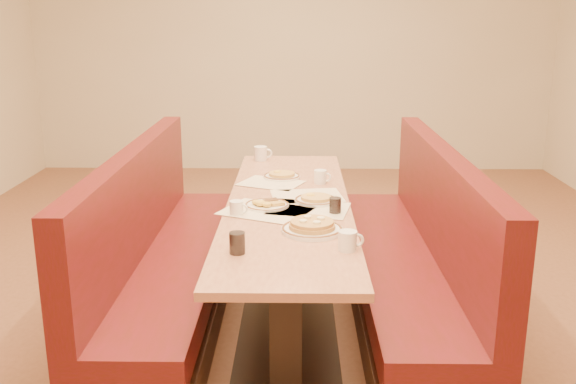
{
  "coord_description": "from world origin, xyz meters",
  "views": [
    {
      "loc": [
        0.05,
        -3.53,
        1.79
      ],
      "look_at": [
        0.0,
        -0.14,
        0.85
      ],
      "focal_mm": 40.0,
      "sensor_mm": 36.0,
      "label": 1
    }
  ],
  "objects_px": {
    "booth_left": "(165,265)",
    "pancake_plate": "(312,227)",
    "booth_right": "(413,266)",
    "eggs_plate": "(267,205)",
    "coffee_mug_c": "(321,177)",
    "coffee_mug_a": "(348,240)",
    "coffee_mug_b": "(237,208)",
    "coffee_mug_d": "(261,153)",
    "soda_tumbler_near": "(237,243)",
    "soda_tumbler_mid": "(335,206)",
    "diner_table": "(288,263)"
  },
  "relations": [
    {
      "from": "booth_left",
      "to": "eggs_plate",
      "type": "height_order",
      "value": "booth_left"
    },
    {
      "from": "booth_right",
      "to": "coffee_mug_b",
      "type": "height_order",
      "value": "booth_right"
    },
    {
      "from": "coffee_mug_a",
      "to": "soda_tumbler_near",
      "type": "relative_size",
      "value": 1.22
    },
    {
      "from": "diner_table",
      "to": "pancake_plate",
      "type": "distance_m",
      "value": 0.67
    },
    {
      "from": "coffee_mug_a",
      "to": "coffee_mug_c",
      "type": "distance_m",
      "value": 1.21
    },
    {
      "from": "diner_table",
      "to": "booth_left",
      "type": "distance_m",
      "value": 0.73
    },
    {
      "from": "coffee_mug_b",
      "to": "coffee_mug_c",
      "type": "bearing_deg",
      "value": 73.32
    },
    {
      "from": "booth_left",
      "to": "coffee_mug_b",
      "type": "relative_size",
      "value": 24.37
    },
    {
      "from": "coffee_mug_b",
      "to": "coffee_mug_d",
      "type": "height_order",
      "value": "coffee_mug_d"
    },
    {
      "from": "pancake_plate",
      "to": "coffee_mug_b",
      "type": "relative_size",
      "value": 2.98
    },
    {
      "from": "diner_table",
      "to": "pancake_plate",
      "type": "height_order",
      "value": "pancake_plate"
    },
    {
      "from": "booth_right",
      "to": "eggs_plate",
      "type": "height_order",
      "value": "booth_right"
    },
    {
      "from": "soda_tumbler_near",
      "to": "soda_tumbler_mid",
      "type": "distance_m",
      "value": 0.77
    },
    {
      "from": "coffee_mug_b",
      "to": "coffee_mug_c",
      "type": "height_order",
      "value": "coffee_mug_c"
    },
    {
      "from": "soda_tumbler_near",
      "to": "booth_left",
      "type": "bearing_deg",
      "value": 122.04
    },
    {
      "from": "diner_table",
      "to": "pancake_plate",
      "type": "bearing_deg",
      "value": -76.57
    },
    {
      "from": "soda_tumbler_near",
      "to": "soda_tumbler_mid",
      "type": "bearing_deg",
      "value": 52.04
    },
    {
      "from": "coffee_mug_d",
      "to": "booth_right",
      "type": "bearing_deg",
      "value": -48.36
    },
    {
      "from": "diner_table",
      "to": "booth_right",
      "type": "distance_m",
      "value": 0.73
    },
    {
      "from": "coffee_mug_a",
      "to": "coffee_mug_b",
      "type": "xyz_separation_m",
      "value": [
        -0.56,
        0.52,
        -0.01
      ]
    },
    {
      "from": "pancake_plate",
      "to": "coffee_mug_c",
      "type": "distance_m",
      "value": 0.95
    },
    {
      "from": "coffee_mug_b",
      "to": "soda_tumbler_mid",
      "type": "relative_size",
      "value": 1.16
    },
    {
      "from": "soda_tumbler_mid",
      "to": "diner_table",
      "type": "bearing_deg",
      "value": 140.18
    },
    {
      "from": "coffee_mug_a",
      "to": "soda_tumbler_near",
      "type": "bearing_deg",
      "value": 176.67
    },
    {
      "from": "coffee_mug_a",
      "to": "booth_left",
      "type": "bearing_deg",
      "value": 134.05
    },
    {
      "from": "eggs_plate",
      "to": "coffee_mug_d",
      "type": "distance_m",
      "value": 1.21
    },
    {
      "from": "booth_right",
      "to": "eggs_plate",
      "type": "bearing_deg",
      "value": -173.22
    },
    {
      "from": "soda_tumbler_near",
      "to": "coffee_mug_b",
      "type": "bearing_deg",
      "value": 95.36
    },
    {
      "from": "booth_left",
      "to": "pancake_plate",
      "type": "relative_size",
      "value": 8.17
    },
    {
      "from": "coffee_mug_b",
      "to": "coffee_mug_a",
      "type": "bearing_deg",
      "value": -25.23
    },
    {
      "from": "diner_table",
      "to": "booth_right",
      "type": "height_order",
      "value": "booth_right"
    },
    {
      "from": "coffee_mug_a",
      "to": "soda_tumbler_near",
      "type": "height_order",
      "value": "soda_tumbler_near"
    },
    {
      "from": "coffee_mug_a",
      "to": "coffee_mug_d",
      "type": "xyz_separation_m",
      "value": [
        -0.5,
        1.87,
        0.01
      ]
    },
    {
      "from": "diner_table",
      "to": "pancake_plate",
      "type": "relative_size",
      "value": 8.17
    },
    {
      "from": "booth_right",
      "to": "coffee_mug_c",
      "type": "bearing_deg",
      "value": 141.08
    },
    {
      "from": "soda_tumbler_near",
      "to": "soda_tumbler_mid",
      "type": "height_order",
      "value": "soda_tumbler_near"
    },
    {
      "from": "coffee_mug_b",
      "to": "pancake_plate",
      "type": "bearing_deg",
      "value": -16.1
    },
    {
      "from": "eggs_plate",
      "to": "coffee_mug_a",
      "type": "xyz_separation_m",
      "value": [
        0.4,
        -0.67,
        0.03
      ]
    },
    {
      "from": "eggs_plate",
      "to": "soda_tumbler_mid",
      "type": "bearing_deg",
      "value": -16.55
    },
    {
      "from": "diner_table",
      "to": "coffee_mug_a",
      "type": "height_order",
      "value": "coffee_mug_a"
    },
    {
      "from": "booth_left",
      "to": "coffee_mug_a",
      "type": "height_order",
      "value": "booth_left"
    },
    {
      "from": "eggs_plate",
      "to": "soda_tumbler_near",
      "type": "xyz_separation_m",
      "value": [
        -0.1,
        -0.72,
        0.03
      ]
    },
    {
      "from": "eggs_plate",
      "to": "coffee_mug_a",
      "type": "height_order",
      "value": "coffee_mug_a"
    },
    {
      "from": "diner_table",
      "to": "soda_tumbler_near",
      "type": "xyz_separation_m",
      "value": [
        -0.22,
        -0.82,
        0.42
      ]
    },
    {
      "from": "coffee_mug_c",
      "to": "coffee_mug_d",
      "type": "distance_m",
      "value": 0.79
    },
    {
      "from": "booth_left",
      "to": "coffee_mug_d",
      "type": "bearing_deg",
      "value": 64.88
    },
    {
      "from": "diner_table",
      "to": "soda_tumbler_mid",
      "type": "relative_size",
      "value": 28.18
    },
    {
      "from": "coffee_mug_a",
      "to": "eggs_plate",
      "type": "bearing_deg",
      "value": 112.36
    },
    {
      "from": "eggs_plate",
      "to": "coffee_mug_d",
      "type": "relative_size",
      "value": 1.82
    },
    {
      "from": "booth_left",
      "to": "coffee_mug_b",
      "type": "distance_m",
      "value": 0.68
    }
  ]
}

